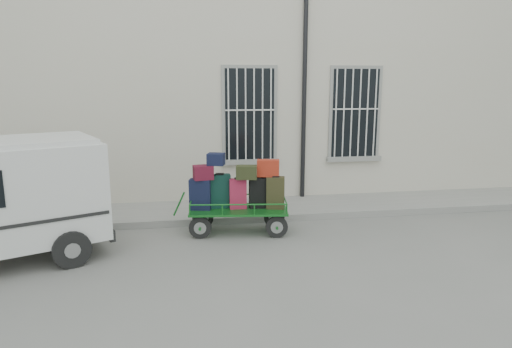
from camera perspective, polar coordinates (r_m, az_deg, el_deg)
The scene contains 4 objects.
ground at distance 8.88m, azimuth 4.73°, elevation -8.58°, with size 80.00×80.00×0.00m, color slate.
building at distance 13.73m, azimuth -0.73°, elevation 11.32°, with size 24.00×5.15×6.00m.
sidewalk at distance 10.90m, azimuth 1.92°, elevation -4.31°, with size 24.00×1.70×0.15m, color gray.
luggage_cart at distance 9.22m, azimuth -2.44°, elevation -2.53°, with size 2.34×1.13×1.64m.
Camera 1 is at (-2.07, -8.08, 3.04)m, focal length 32.00 mm.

